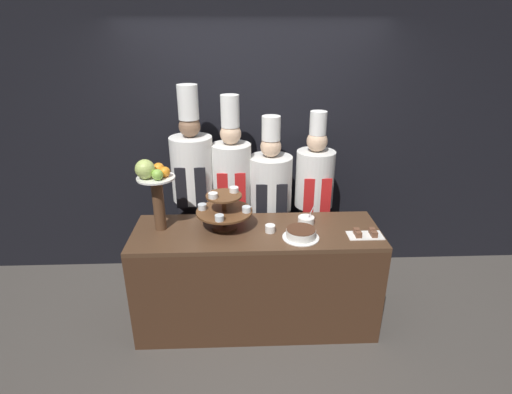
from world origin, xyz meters
TOP-DOWN VIEW (x-y plane):
  - ground_plane at (0.00, 0.00)m, footprint 14.00×14.00m
  - wall_back at (0.00, 1.34)m, footprint 10.00×0.06m
  - buffet_counter at (0.00, 0.32)m, footprint 1.99×0.65m
  - tiered_stand at (-0.26, 0.38)m, footprint 0.45×0.45m
  - fruit_pedestal at (-0.79, 0.38)m, footprint 0.29×0.29m
  - cake_round at (0.34, 0.19)m, footprint 0.29×0.29m
  - cup_white at (0.11, 0.30)m, footprint 0.08×0.08m
  - cake_square_tray at (0.85, 0.20)m, footprint 0.27×0.15m
  - serving_bowl_far at (0.42, 0.43)m, footprint 0.13×0.13m
  - chef_left at (-0.56, 0.95)m, footprint 0.38×0.38m
  - chef_center_left at (-0.20, 0.95)m, footprint 0.36×0.36m
  - chef_center_right at (0.15, 0.95)m, footprint 0.40×0.40m
  - chef_right at (0.57, 0.95)m, footprint 0.36×0.36m

SIDE VIEW (x-z plane):
  - ground_plane at x=0.00m, z-range 0.00..0.00m
  - buffet_counter at x=0.00m, z-range 0.00..0.90m
  - chef_center_right at x=0.15m, z-range 0.06..1.75m
  - cake_square_tray at x=0.85m, z-range 0.89..0.94m
  - cup_white at x=0.11m, z-range 0.90..0.96m
  - serving_bowl_far at x=0.42m, z-range 0.85..1.01m
  - cake_round at x=0.34m, z-range 0.90..0.97m
  - chef_right at x=0.57m, z-range 0.08..1.81m
  - chef_center_left at x=-0.20m, z-range 0.07..1.94m
  - chef_left at x=-0.56m, z-range 0.07..2.03m
  - tiered_stand at x=-0.26m, z-range 0.90..1.23m
  - fruit_pedestal at x=-0.79m, z-range 1.00..1.60m
  - wall_back at x=0.00m, z-range 0.00..2.80m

